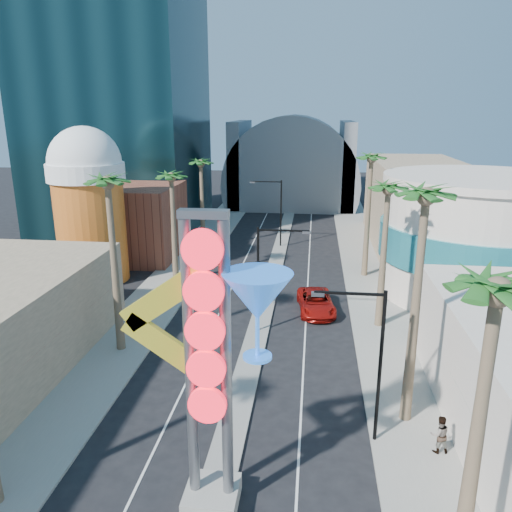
{
  "coord_description": "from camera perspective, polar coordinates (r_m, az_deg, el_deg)",
  "views": [
    {
      "loc": [
        3.81,
        -13.75,
        15.91
      ],
      "look_at": [
        -0.37,
        21.91,
        5.31
      ],
      "focal_mm": 35.0,
      "sensor_mm": 36.0,
      "label": 1
    }
  ],
  "objects": [
    {
      "name": "hotel_tower",
      "position": [
        71.22,
        -15.94,
        23.2
      ],
      "size": [
        20.0,
        20.0,
        50.0
      ],
      "primitive_type": "cube",
      "color": "black",
      "rests_on": "ground"
    },
    {
      "name": "palm_4",
      "position": [
        15.7,
        25.62,
        -5.87
      ],
      "size": [
        2.4,
        2.4,
        12.2
      ],
      "color": "brown",
      "rests_on": "ground"
    },
    {
      "name": "palm_5",
      "position": [
        24.75,
        18.73,
        4.77
      ],
      "size": [
        2.4,
        2.4,
        13.2
      ],
      "color": "brown",
      "rests_on": "ground"
    },
    {
      "name": "brick_filler_west",
      "position": [
        56.68,
        -13.96,
        3.83
      ],
      "size": [
        10.0,
        10.0,
        8.0
      ],
      "primitive_type": "cube",
      "color": "brown",
      "rests_on": "ground"
    },
    {
      "name": "beer_mug",
      "position": [
        49.12,
        -18.59,
        6.14
      ],
      "size": [
        7.0,
        7.0,
        14.5
      ],
      "color": "#C4591A",
      "rests_on": "ground"
    },
    {
      "name": "filler_east",
      "position": [
        63.88,
        17.68,
        5.84
      ],
      "size": [
        10.0,
        20.0,
        10.0
      ],
      "primitive_type": "cube",
      "color": "#8D775B",
      "rests_on": "ground"
    },
    {
      "name": "palm_6",
      "position": [
        36.62,
        14.84,
        6.51
      ],
      "size": [
        2.4,
        2.4,
        11.7
      ],
      "color": "brown",
      "rests_on": "ground"
    },
    {
      "name": "pedestrian_b",
      "position": [
        26.57,
        20.24,
        -18.58
      ],
      "size": [
        1.02,
        0.85,
        1.89
      ],
      "primitive_type": "imported",
      "rotation": [
        0.0,
        0.0,
        3.3
      ],
      "color": "gray",
      "rests_on": "sidewalk_east"
    },
    {
      "name": "turquoise_building",
      "position": [
        47.22,
        24.0,
        1.95
      ],
      "size": [
        16.6,
        16.6,
        10.6
      ],
      "color": "beige",
      "rests_on": "ground"
    },
    {
      "name": "canopy",
      "position": [
        86.62,
        4.16,
        8.71
      ],
      "size": [
        22.0,
        16.0,
        22.0
      ],
      "color": "slate",
      "rests_on": "ground"
    },
    {
      "name": "neon_sign",
      "position": [
        19.04,
        -3.15,
        -10.44
      ],
      "size": [
        6.53,
        2.6,
        12.55
      ],
      "color": "gray",
      "rests_on": "ground"
    },
    {
      "name": "palm_7",
      "position": [
        48.3,
        13.02,
        9.99
      ],
      "size": [
        2.4,
        2.4,
        12.7
      ],
      "color": "brown",
      "rests_on": "ground"
    },
    {
      "name": "palm_3",
      "position": [
        57.57,
        -6.31,
        9.94
      ],
      "size": [
        2.4,
        2.4,
        11.2
      ],
      "color": "brown",
      "rests_on": "ground"
    },
    {
      "name": "streetlight_2",
      "position": [
        24.58,
        12.99,
        -10.79
      ],
      "size": [
        3.45,
        0.25,
        8.0
      ],
      "color": "black",
      "rests_on": "ground"
    },
    {
      "name": "median",
      "position": [
        54.26,
        2.37,
        -0.54
      ],
      "size": [
        1.6,
        84.0,
        0.15
      ],
      "primitive_type": "cube",
      "color": "gray",
      "rests_on": "ground"
    },
    {
      "name": "palm_1",
      "position": [
        32.79,
        -16.52,
        6.85
      ],
      "size": [
        2.4,
        2.4,
        12.7
      ],
      "color": "brown",
      "rests_on": "ground"
    },
    {
      "name": "sidewalk_east",
      "position": [
        51.57,
        12.7,
        -1.85
      ],
      "size": [
        5.0,
        100.0,
        0.15
      ],
      "primitive_type": "cube",
      "color": "gray",
      "rests_on": "ground"
    },
    {
      "name": "palm_2",
      "position": [
        46.04,
        -9.63,
        8.19
      ],
      "size": [
        2.4,
        2.4,
        11.2
      ],
      "color": "brown",
      "rests_on": "ground"
    },
    {
      "name": "sidewalk_west",
      "position": [
        52.96,
        -8.19,
        -1.12
      ],
      "size": [
        5.0,
        100.0,
        0.15
      ],
      "primitive_type": "cube",
      "color": "gray",
      "rests_on": "ground"
    },
    {
      "name": "red_pickup",
      "position": [
        41.01,
        6.88,
        -5.26
      ],
      "size": [
        3.41,
        6.2,
        1.65
      ],
      "primitive_type": "imported",
      "rotation": [
        0.0,
        0.0,
        0.12
      ],
      "color": "#A2110C",
      "rests_on": "ground"
    },
    {
      "name": "streetlight_0",
      "position": [
        35.66,
        1.11,
        -1.57
      ],
      "size": [
        3.79,
        0.25,
        8.0
      ],
      "color": "black",
      "rests_on": "ground"
    },
    {
      "name": "streetlight_1",
      "position": [
        58.96,
        2.34,
        5.65
      ],
      "size": [
        3.79,
        0.25,
        8.0
      ],
      "color": "black",
      "rests_on": "ground"
    }
  ]
}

